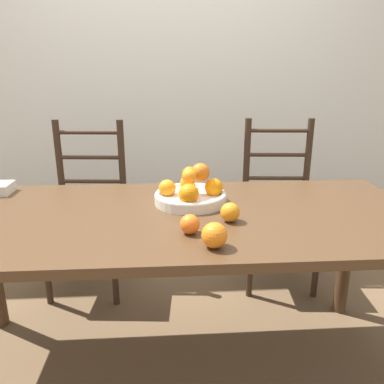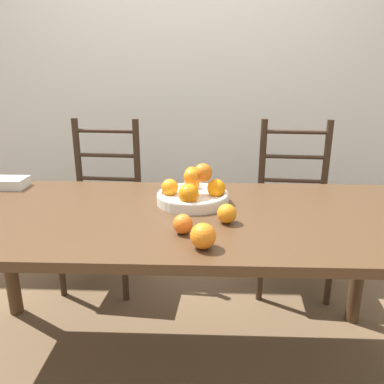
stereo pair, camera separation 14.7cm
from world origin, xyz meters
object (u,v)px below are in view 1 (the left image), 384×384
object	(u,v)px
fruit_bowl	(191,193)
orange_loose_0	(214,235)
orange_loose_1	(190,224)
chair_right	(279,207)
chair_left	(88,212)
orange_loose_2	(230,212)

from	to	relation	value
fruit_bowl	orange_loose_0	world-z (taller)	fruit_bowl
fruit_bowl	orange_loose_0	xyz separation A→B (m)	(0.05, -0.43, -0.00)
orange_loose_1	chair_right	size ratio (longest dim) A/B	0.07
orange_loose_0	chair_left	distance (m)	1.25
orange_loose_0	orange_loose_1	size ratio (longest dim) A/B	1.20
chair_right	chair_left	bearing A→B (deg)	-175.13
orange_loose_0	orange_loose_2	world-z (taller)	orange_loose_0
orange_loose_1	orange_loose_2	xyz separation A→B (m)	(0.15, 0.10, 0.00)
orange_loose_0	chair_right	xyz separation A→B (m)	(0.53, 1.04, -0.29)
orange_loose_0	orange_loose_1	bearing A→B (deg)	121.94
fruit_bowl	chair_right	distance (m)	0.90
orange_loose_2	chair_right	size ratio (longest dim) A/B	0.07
orange_loose_0	chair_left	xyz separation A→B (m)	(-0.62, 1.04, -0.29)
orange_loose_2	orange_loose_1	bearing A→B (deg)	-147.02
orange_loose_2	chair_right	world-z (taller)	chair_right
chair_left	fruit_bowl	bearing A→B (deg)	-42.24
orange_loose_0	chair_right	bearing A→B (deg)	63.08
orange_loose_0	fruit_bowl	bearing A→B (deg)	96.07
orange_loose_0	chair_left	world-z (taller)	chair_left
orange_loose_1	orange_loose_2	distance (m)	0.18
fruit_bowl	chair_right	xyz separation A→B (m)	(0.58, 0.62, -0.30)
fruit_bowl	orange_loose_1	bearing A→B (deg)	-94.41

